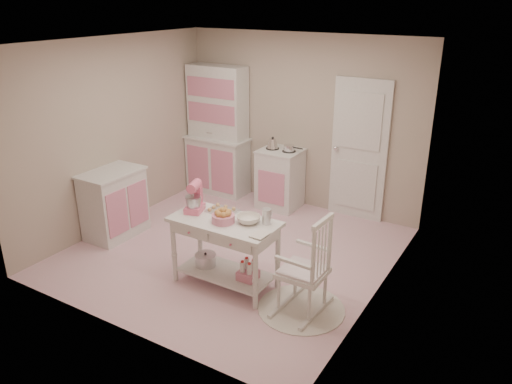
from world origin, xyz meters
The scene contains 14 objects.
room_shell centered at (0.00, 0.00, 1.65)m, with size 3.84×3.84×2.62m.
door centered at (0.95, 1.87, 1.02)m, with size 0.82×0.05×2.04m, color white.
hutch centered at (-1.38, 1.66, 1.04)m, with size 1.06×0.50×2.08m, color white.
stove centered at (-0.18, 1.61, 0.46)m, with size 0.62×0.57×0.92m, color white.
base_cabinet centered at (-1.63, -0.41, 0.46)m, with size 0.54×0.84×0.92m, color white.
lace_rug centered at (1.33, -0.69, 0.01)m, with size 0.92×0.92×0.01m, color white.
rocking_chair centered at (1.33, -0.69, 0.55)m, with size 0.48×0.72×1.10m, color white.
work_table centered at (0.37, -0.68, 0.40)m, with size 1.20×0.60×0.80m, color white.
stand_mixer centered at (-0.05, -0.66, 0.97)m, with size 0.20×0.28×0.34m, color #EA6287.
cookie_tray centered at (0.22, -0.50, 0.81)m, with size 0.34×0.24×0.02m, color silver.
bread_basket centered at (0.39, -0.73, 0.85)m, with size 0.25×0.25×0.09m, color pink.
mixing_bowl centered at (0.63, -0.60, 0.84)m, with size 0.26×0.26×0.08m, color silver.
metal_pitcher centered at (0.81, -0.52, 0.89)m, with size 0.10×0.10×0.17m, color silver.
recipe_book centered at (0.82, -0.80, 0.81)m, with size 0.15×0.20×0.02m, color silver.
Camera 1 is at (3.21, -4.73, 3.09)m, focal length 35.00 mm.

